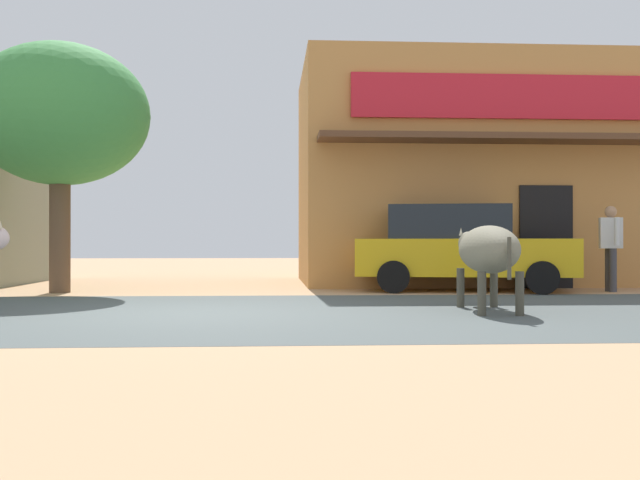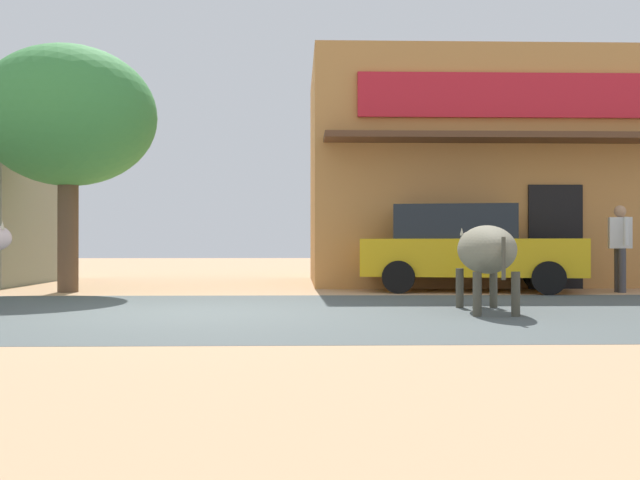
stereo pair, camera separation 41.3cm
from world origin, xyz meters
TOP-DOWN VIEW (x-y plane):
  - ground at (0.00, 0.00)m, footprint 80.00×80.00m
  - asphalt_road at (0.00, 0.00)m, footprint 72.00×6.74m
  - storefront_right_club at (6.02, 7.91)m, footprint 8.53×6.11m
  - roadside_tree at (-2.91, 4.46)m, footprint 3.29×3.29m
  - parked_hatchback_car at (4.62, 4.48)m, footprint 4.33×2.48m
  - cow_far_dark at (3.90, 0.08)m, footprint 0.78×2.68m
  - pedestrian_by_shop at (7.42, 4.08)m, footprint 0.45×0.61m

SIDE VIEW (x-z plane):
  - ground at x=0.00m, z-range 0.00..0.00m
  - asphalt_road at x=0.00m, z-range 0.00..0.00m
  - cow_far_dark at x=3.90m, z-range 0.24..1.39m
  - parked_hatchback_car at x=4.62m, z-range 0.02..1.66m
  - pedestrian_by_shop at x=7.42m, z-range 0.14..1.76m
  - storefront_right_club at x=6.02m, z-range 0.00..5.00m
  - roadside_tree at x=-2.91m, z-range 0.97..5.60m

